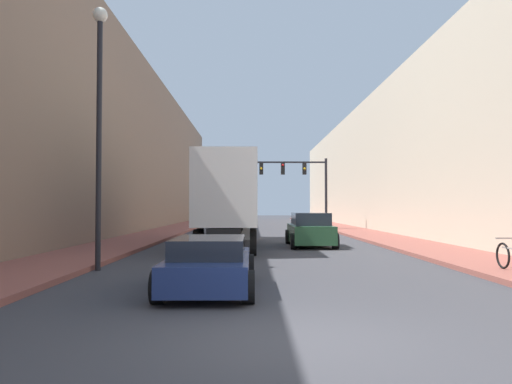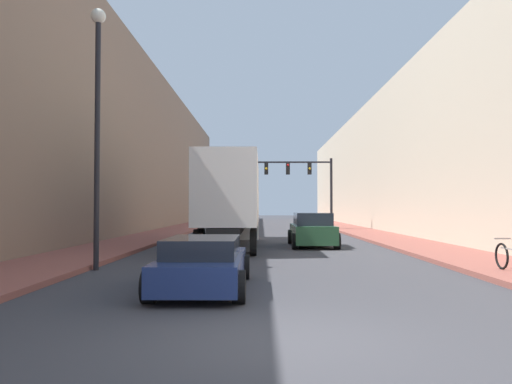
{
  "view_description": "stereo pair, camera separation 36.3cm",
  "coord_description": "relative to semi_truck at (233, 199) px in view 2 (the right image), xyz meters",
  "views": [
    {
      "loc": [
        -0.66,
        -6.88,
        1.85
      ],
      "look_at": [
        -0.5,
        11.76,
        2.4
      ],
      "focal_mm": 35.0,
      "sensor_mm": 36.0,
      "label": 1
    },
    {
      "loc": [
        -0.3,
        -6.88,
        1.85
      ],
      "look_at": [
        -0.5,
        11.76,
        2.4
      ],
      "focal_mm": 35.0,
      "sensor_mm": 36.0,
      "label": 2
    }
  ],
  "objects": [
    {
      "name": "suv_car",
      "position": [
        3.74,
        -0.58,
        -1.49
      ],
      "size": [
        2.08,
        4.54,
        1.57
      ],
      "color": "#234C2D",
      "rests_on": "ground"
    },
    {
      "name": "ground_plane",
      "position": [
        1.67,
        -17.02,
        -2.24
      ],
      "size": [
        200.0,
        200.0,
        0.0
      ],
      "primitive_type": "plane",
      "color": "#38383D"
    },
    {
      "name": "sidewalk_left",
      "position": [
        -5.15,
        12.98,
        -2.17
      ],
      "size": [
        3.07,
        80.0,
        0.15
      ],
      "color": "brown",
      "rests_on": "ground"
    },
    {
      "name": "sedan_car",
      "position": [
        0.08,
        -12.73,
        -1.66
      ],
      "size": [
        1.97,
        4.53,
        1.17
      ],
      "color": "navy",
      "rests_on": "ground"
    },
    {
      "name": "building_right",
      "position": [
        13.02,
        12.98,
        2.96
      ],
      "size": [
        6.0,
        80.0,
        10.41
      ],
      "color": "beige",
      "rests_on": "ground"
    },
    {
      "name": "semi_truck",
      "position": [
        0.0,
        0.0,
        0.0
      ],
      "size": [
        2.42,
        12.75,
        3.99
      ],
      "color": "silver",
      "rests_on": "ground"
    },
    {
      "name": "sidewalk_right",
      "position": [
        8.48,
        12.98,
        -2.17
      ],
      "size": [
        3.07,
        80.0,
        0.15
      ],
      "color": "brown",
      "rests_on": "ground"
    },
    {
      "name": "traffic_signal_gantry",
      "position": [
        4.85,
        14.75,
        1.82
      ],
      "size": [
        6.82,
        0.35,
        5.61
      ],
      "color": "black",
      "rests_on": "ground"
    },
    {
      "name": "street_lamp",
      "position": [
        -3.46,
        -9.36,
        2.62
      ],
      "size": [
        0.44,
        0.44,
        7.72
      ],
      "color": "black",
      "rests_on": "ground"
    },
    {
      "name": "parked_bicycle",
      "position": [
        7.89,
        -10.82,
        -1.71
      ],
      "size": [
        0.44,
        1.83,
        0.86
      ],
      "color": "black",
      "rests_on": "sidewalk_right"
    },
    {
      "name": "building_left",
      "position": [
        -9.68,
        12.98,
        4.05
      ],
      "size": [
        6.0,
        80.0,
        12.59
      ],
      "color": "#846B56",
      "rests_on": "ground"
    }
  ]
}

